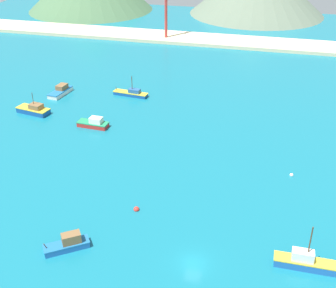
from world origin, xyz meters
TOP-DOWN VIEW (x-y plane):
  - ground at (0.00, 30.00)m, footprint 260.00×280.00m
  - fishing_boat_0 at (-48.38, 41.42)m, footprint 8.78×4.62m
  - fishing_boat_1 at (-28.51, 57.83)m, footprint 9.63×3.24m
  - fishing_boat_2 at (-31.20, 38.05)m, footprint 7.39×3.16m
  - fishing_boat_4 at (-47.40, 54.26)m, footprint 4.00×8.49m
  - fishing_boat_5 at (-19.15, -1.51)m, footprint 6.87×5.76m
  - fishing_boat_6 at (16.33, 3.15)m, footprint 10.53×2.10m
  - buoy_0 at (-11.98, 10.15)m, footprint 0.98×0.98m
  - buoy_1 at (13.72, 27.82)m, footprint 0.72×0.72m
  - beach_strip at (0.00, 113.60)m, footprint 247.00×14.89m

SIDE VIEW (x-z plane):
  - ground at x=0.00m, z-range -0.50..0.00m
  - buoy_1 at x=13.72m, z-range -0.23..0.49m
  - buoy_0 at x=-11.98m, z-range -0.32..0.66m
  - beach_strip at x=0.00m, z-range 0.00..1.20m
  - fishing_boat_1 at x=-28.51m, z-range -2.08..3.55m
  - fishing_boat_2 at x=-31.20m, z-range -0.34..2.12m
  - fishing_boat_4 at x=-47.40m, z-range -0.34..2.12m
  - fishing_boat_5 at x=-19.15m, z-range -0.37..2.28m
  - fishing_boat_0 at x=-48.38m, z-range -1.80..3.71m
  - fishing_boat_6 at x=16.33m, z-range -2.71..4.74m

